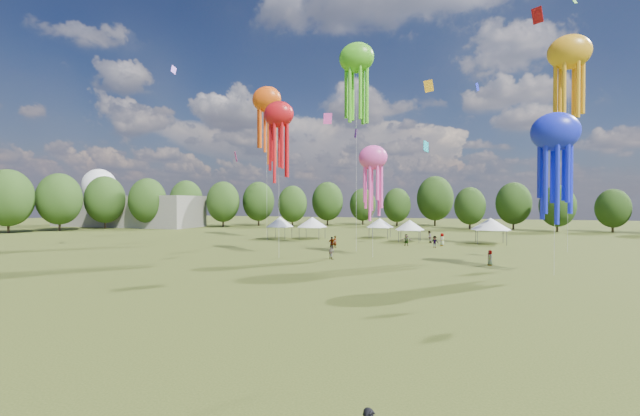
% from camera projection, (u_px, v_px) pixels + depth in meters
% --- Properties ---
extents(ground, '(300.00, 300.00, 0.00)m').
position_uv_depth(ground, '(198.00, 385.00, 13.89)').
color(ground, '#384416').
rests_on(ground, ground).
extents(spectator_near, '(1.00, 0.96, 1.63)m').
position_uv_depth(spectator_near, '(331.00, 252.00, 44.55)').
color(spectator_near, gray).
rests_on(spectator_near, ground).
extents(spectators_far, '(19.78, 21.80, 1.86)m').
position_uv_depth(spectators_far, '(413.00, 241.00, 56.10)').
color(spectators_far, gray).
rests_on(spectators_far, ground).
extents(festival_tents, '(39.36, 11.56, 3.98)m').
position_uv_depth(festival_tents, '(380.00, 223.00, 66.25)').
color(festival_tents, '#47474C').
rests_on(festival_tents, ground).
extents(show_kites, '(48.52, 24.28, 27.71)m').
position_uv_depth(show_kites, '(395.00, 105.00, 51.78)').
color(show_kites, red).
rests_on(show_kites, ground).
extents(small_kites, '(78.27, 48.26, 43.95)m').
position_uv_depth(small_kites, '(378.00, 29.00, 53.92)').
color(small_kites, red).
rests_on(small_kites, ground).
extents(treeline, '(201.57, 95.24, 13.43)m').
position_uv_depth(treeline, '(380.00, 201.00, 74.46)').
color(treeline, '#38281C').
rests_on(treeline, ground).
extents(hangar, '(40.00, 12.00, 8.00)m').
position_uv_depth(hangar, '(128.00, 211.00, 104.49)').
color(hangar, gray).
rests_on(hangar, ground).
extents(radome, '(9.00, 9.00, 16.00)m').
position_uv_depth(radome, '(99.00, 190.00, 115.03)').
color(radome, white).
rests_on(radome, ground).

